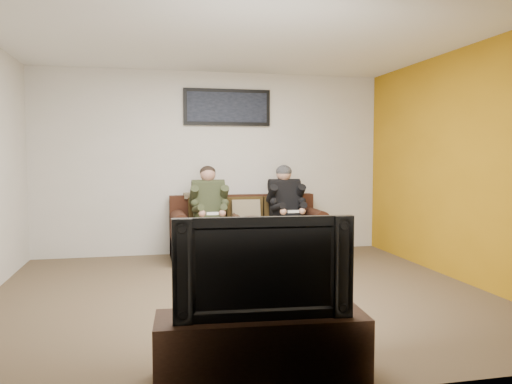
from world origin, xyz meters
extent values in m
plane|color=brown|center=(0.00, 0.00, 0.00)|extent=(5.00, 5.00, 0.00)
plane|color=silver|center=(0.00, 0.00, 2.60)|extent=(5.00, 5.00, 0.00)
plane|color=beige|center=(0.00, 2.25, 1.30)|extent=(5.00, 0.00, 5.00)
plane|color=beige|center=(0.00, -2.25, 1.30)|extent=(5.00, 0.00, 5.00)
plane|color=beige|center=(2.50, 0.00, 1.30)|extent=(0.00, 4.50, 4.50)
plane|color=#B57E12|center=(2.49, 0.00, 1.30)|extent=(0.00, 4.50, 4.50)
cube|color=#33190F|center=(0.40, 1.75, 0.14)|extent=(2.07, 0.90, 0.28)
cube|color=#33190F|center=(0.40, 2.10, 0.57)|extent=(2.07, 0.19, 0.57)
cube|color=#33190F|center=(-0.53, 1.75, 0.28)|extent=(0.21, 0.90, 0.57)
cube|color=#33190F|center=(1.34, 1.75, 0.28)|extent=(0.21, 0.90, 0.57)
cylinder|color=#33190F|center=(-0.53, 1.75, 0.57)|extent=(0.21, 0.90, 0.21)
cylinder|color=#33190F|center=(1.34, 1.75, 0.57)|extent=(0.21, 0.90, 0.21)
cube|color=#3C2B12|center=(-0.13, 1.70, 0.35)|extent=(0.51, 0.57, 0.13)
cube|color=#3C2B12|center=(-0.13, 1.97, 0.62)|extent=(0.51, 0.13, 0.41)
cube|color=#3C2B12|center=(0.40, 1.70, 0.35)|extent=(0.51, 0.57, 0.13)
cube|color=#3C2B12|center=(0.40, 1.97, 0.62)|extent=(0.51, 0.13, 0.41)
cube|color=#3C2B12|center=(0.94, 1.70, 0.35)|extent=(0.51, 0.57, 0.13)
cube|color=#3C2B12|center=(0.94, 1.97, 0.62)|extent=(0.51, 0.13, 0.41)
cube|color=#807054|center=(0.40, 1.86, 0.60)|extent=(0.40, 0.19, 0.39)
cube|color=gray|center=(-0.22, 2.08, 0.85)|extent=(0.42, 0.21, 0.08)
cube|color=#7D644E|center=(-0.13, 1.67, 0.48)|extent=(0.36, 0.30, 0.14)
cube|color=#2F3520|center=(-0.13, 1.77, 0.78)|extent=(0.40, 0.30, 0.53)
cylinder|color=#2F3520|center=(-0.13, 1.79, 0.99)|extent=(0.44, 0.18, 0.18)
sphere|color=#A7735F|center=(-0.13, 1.81, 1.15)|extent=(0.21, 0.21, 0.21)
cube|color=#7D644E|center=(-0.23, 1.47, 0.47)|extent=(0.15, 0.42, 0.13)
cube|color=#7D644E|center=(-0.03, 1.47, 0.47)|extent=(0.15, 0.42, 0.13)
cube|color=#7D644E|center=(-0.23, 1.27, 0.21)|extent=(0.12, 0.13, 0.41)
cube|color=#7D644E|center=(-0.03, 1.27, 0.21)|extent=(0.12, 0.13, 0.41)
cube|color=black|center=(-0.23, 1.19, 0.04)|extent=(0.11, 0.26, 0.08)
cube|color=black|center=(-0.03, 1.19, 0.04)|extent=(0.11, 0.26, 0.08)
cylinder|color=#2F3520|center=(-0.33, 1.70, 0.88)|extent=(0.11, 0.30, 0.28)
cylinder|color=#2F3520|center=(0.07, 1.70, 0.88)|extent=(0.11, 0.30, 0.28)
cylinder|color=#2F3520|center=(-0.30, 1.48, 0.72)|extent=(0.14, 0.32, 0.15)
cylinder|color=#2F3520|center=(0.04, 1.48, 0.72)|extent=(0.14, 0.32, 0.15)
sphere|color=#A7735F|center=(-0.26, 1.36, 0.67)|extent=(0.09, 0.09, 0.09)
sphere|color=#A7735F|center=(0.00, 1.36, 0.67)|extent=(0.09, 0.09, 0.09)
cube|color=white|center=(-0.13, 1.34, 0.67)|extent=(0.15, 0.04, 0.03)
ellipsoid|color=black|center=(-0.13, 1.83, 1.18)|extent=(0.22, 0.22, 0.17)
cube|color=black|center=(0.94, 1.67, 0.48)|extent=(0.36, 0.30, 0.14)
cube|color=black|center=(0.94, 1.77, 0.78)|extent=(0.40, 0.30, 0.53)
cylinder|color=black|center=(0.94, 1.79, 0.99)|extent=(0.44, 0.18, 0.18)
sphere|color=tan|center=(0.94, 1.81, 1.15)|extent=(0.21, 0.21, 0.21)
cube|color=black|center=(0.84, 1.47, 0.47)|extent=(0.15, 0.42, 0.13)
cube|color=black|center=(1.04, 1.47, 0.47)|extent=(0.15, 0.42, 0.13)
cube|color=black|center=(0.84, 1.27, 0.21)|extent=(0.12, 0.13, 0.41)
cube|color=black|center=(1.04, 1.27, 0.21)|extent=(0.12, 0.13, 0.41)
cube|color=black|center=(0.84, 1.19, 0.04)|extent=(0.11, 0.26, 0.08)
cube|color=black|center=(1.04, 1.19, 0.04)|extent=(0.11, 0.26, 0.08)
cylinder|color=black|center=(0.74, 1.70, 0.88)|extent=(0.11, 0.30, 0.28)
cylinder|color=black|center=(1.14, 1.70, 0.88)|extent=(0.11, 0.30, 0.28)
cylinder|color=black|center=(0.77, 1.48, 0.72)|extent=(0.14, 0.32, 0.15)
cylinder|color=black|center=(1.11, 1.48, 0.72)|extent=(0.14, 0.32, 0.15)
sphere|color=tan|center=(0.81, 1.36, 0.67)|extent=(0.09, 0.09, 0.09)
sphere|color=tan|center=(1.07, 1.36, 0.67)|extent=(0.09, 0.09, 0.09)
cube|color=white|center=(0.94, 1.34, 0.67)|extent=(0.15, 0.04, 0.03)
ellipsoid|color=black|center=(0.94, 1.81, 1.18)|extent=(0.22, 0.22, 0.19)
ellipsoid|color=#462C1B|center=(0.43, 1.58, 0.51)|extent=(0.47, 0.26, 0.19)
sphere|color=#462C1B|center=(0.21, 1.55, 0.56)|extent=(0.14, 0.14, 0.14)
cone|color=#462C1B|center=(0.19, 1.51, 0.63)|extent=(0.04, 0.04, 0.04)
cone|color=#462C1B|center=(0.19, 1.58, 0.63)|extent=(0.04, 0.04, 0.04)
cylinder|color=#462C1B|center=(0.67, 1.63, 0.47)|extent=(0.26, 0.13, 0.08)
cube|color=black|center=(0.20, 2.22, 2.10)|extent=(1.25, 0.04, 0.52)
cube|color=black|center=(0.20, 2.19, 2.10)|extent=(1.15, 0.01, 0.42)
cube|color=black|center=(-0.25, -1.95, 0.21)|extent=(1.34, 0.51, 0.41)
imported|color=black|center=(-0.25, -1.95, 0.73)|extent=(1.10, 0.22, 0.63)
camera|label=1|loc=(-0.93, -4.91, 1.40)|focal=35.00mm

